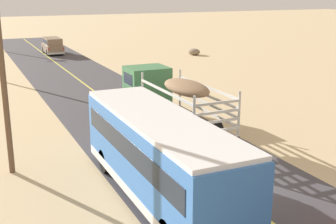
{
  "coord_description": "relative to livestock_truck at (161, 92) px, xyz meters",
  "views": [
    {
      "loc": [
        -8.78,
        -14.17,
        7.61
      ],
      "look_at": [
        0.0,
        4.97,
        1.78
      ],
      "focal_mm": 47.82,
      "sensor_mm": 36.0,
      "label": 1
    }
  ],
  "objects": [
    {
      "name": "ground_plane",
      "position": [
        -1.46,
        -9.13,
        -1.79
      ],
      "size": [
        240.0,
        240.0,
        0.0
      ],
      "primitive_type": "plane",
      "color": "#CCB284"
    },
    {
      "name": "road_surface",
      "position": [
        -1.46,
        -9.13,
        -1.78
      ],
      "size": [
        8.0,
        120.0,
        0.02
      ],
      "primitive_type": "cube",
      "color": "#423F44",
      "rests_on": "ground"
    },
    {
      "name": "road_centre_line",
      "position": [
        -1.46,
        -9.13,
        -1.77
      ],
      "size": [
        0.16,
        117.6,
        0.0
      ],
      "primitive_type": "cube",
      "color": "#D8CC4C",
      "rests_on": "road_surface"
    },
    {
      "name": "livestock_truck",
      "position": [
        0.0,
        0.0,
        0.0
      ],
      "size": [
        2.53,
        9.7,
        3.02
      ],
      "color": "#3F7F4C",
      "rests_on": "road_surface"
    },
    {
      "name": "bus",
      "position": [
        -4.15,
        -9.27,
        -0.04
      ],
      "size": [
        2.54,
        10.0,
        3.21
      ],
      "color": "#3872C6",
      "rests_on": "road_surface"
    },
    {
      "name": "car_far",
      "position": [
        -0.45,
        31.2,
        -0.7
      ],
      "size": [
        1.9,
        4.62,
        1.93
      ],
      "color": "#8C7259",
      "rests_on": "road_surface"
    },
    {
      "name": "power_pole_near",
      "position": [
        -8.89,
        -4.34,
        2.81
      ],
      "size": [
        2.2,
        0.24,
        8.62
      ],
      "color": "brown",
      "rests_on": "ground"
    },
    {
      "name": "boulder_near_shoulder",
      "position": [
        14.66,
        23.56,
        -1.42
      ],
      "size": [
        1.36,
        1.67,
        0.74
      ],
      "primitive_type": "ellipsoid",
      "color": "#84705B",
      "rests_on": "ground"
    }
  ]
}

